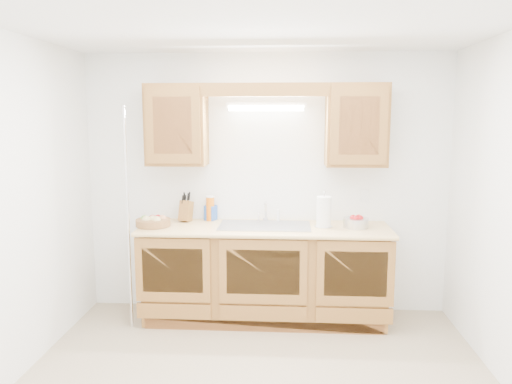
# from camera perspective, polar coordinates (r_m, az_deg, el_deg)

# --- Properties ---
(room) EXTENTS (3.52, 3.50, 2.50)m
(room) POSITION_cam_1_polar(r_m,az_deg,el_deg) (3.38, 0.11, -2.57)
(room) COLOR tan
(room) RESTS_ON ground
(base_cabinets) EXTENTS (2.20, 0.60, 0.86)m
(base_cabinets) POSITION_cam_1_polar(r_m,az_deg,el_deg) (4.74, 0.99, -9.36)
(base_cabinets) COLOR brown
(base_cabinets) RESTS_ON ground
(countertop) EXTENTS (2.30, 0.63, 0.04)m
(countertop) POSITION_cam_1_polar(r_m,az_deg,el_deg) (4.61, 1.00, -4.21)
(countertop) COLOR #E2BD76
(countertop) RESTS_ON base_cabinets
(upper_cabinet_left) EXTENTS (0.55, 0.33, 0.75)m
(upper_cabinet_left) POSITION_cam_1_polar(r_m,az_deg,el_deg) (4.75, -9.02, 7.57)
(upper_cabinet_left) COLOR brown
(upper_cabinet_left) RESTS_ON room
(upper_cabinet_right) EXTENTS (0.55, 0.33, 0.75)m
(upper_cabinet_right) POSITION_cam_1_polar(r_m,az_deg,el_deg) (4.68, 11.40, 7.49)
(upper_cabinet_right) COLOR brown
(upper_cabinet_right) RESTS_ON room
(valance) EXTENTS (2.20, 0.05, 0.12)m
(valance) POSITION_cam_1_polar(r_m,az_deg,el_deg) (4.51, 1.04, 11.62)
(valance) COLOR brown
(valance) RESTS_ON room
(fluorescent_fixture) EXTENTS (0.76, 0.08, 0.08)m
(fluorescent_fixture) POSITION_cam_1_polar(r_m,az_deg,el_deg) (4.73, 1.16, 9.75)
(fluorescent_fixture) COLOR white
(fluorescent_fixture) RESTS_ON room
(sink) EXTENTS (0.84, 0.46, 0.36)m
(sink) POSITION_cam_1_polar(r_m,az_deg,el_deg) (4.64, 1.01, -4.78)
(sink) COLOR #9E9EA3
(sink) RESTS_ON countertop
(wire_shelf_pole) EXTENTS (0.03, 0.03, 2.00)m
(wire_shelf_pole) POSITION_cam_1_polar(r_m,az_deg,el_deg) (4.56, -14.42, -3.10)
(wire_shelf_pole) COLOR silver
(wire_shelf_pole) RESTS_ON ground
(outlet_plate) EXTENTS (0.08, 0.01, 0.12)m
(outlet_plate) POSITION_cam_1_polar(r_m,az_deg,el_deg) (4.91, 12.30, -0.40)
(outlet_plate) COLOR white
(outlet_plate) RESTS_ON room
(fruit_basket) EXTENTS (0.40, 0.40, 0.10)m
(fruit_basket) POSITION_cam_1_polar(r_m,az_deg,el_deg) (4.71, -11.67, -3.32)
(fruit_basket) COLOR #9D703F
(fruit_basket) RESTS_ON countertop
(knife_block) EXTENTS (0.14, 0.18, 0.29)m
(knife_block) POSITION_cam_1_polar(r_m,az_deg,el_deg) (4.87, -8.01, -2.11)
(knife_block) COLOR brown
(knife_block) RESTS_ON countertop
(orange_canister) EXTENTS (0.08, 0.08, 0.24)m
(orange_canister) POSITION_cam_1_polar(r_m,az_deg,el_deg) (4.86, -5.25, -1.87)
(orange_canister) COLOR orange
(orange_canister) RESTS_ON countertop
(soap_bottle) EXTENTS (0.13, 0.13, 0.22)m
(soap_bottle) POSITION_cam_1_polar(r_m,az_deg,el_deg) (4.89, -5.21, -1.97)
(soap_bottle) COLOR #2350B1
(soap_bottle) RESTS_ON countertop
(sponge) EXTENTS (0.10, 0.06, 0.02)m
(sponge) POSITION_cam_1_polar(r_m,az_deg,el_deg) (4.85, 7.52, -3.30)
(sponge) COLOR #CC333F
(sponge) RESTS_ON countertop
(paper_towel) EXTENTS (0.17, 0.17, 0.34)m
(paper_towel) POSITION_cam_1_polar(r_m,az_deg,el_deg) (4.59, 7.76, -2.30)
(paper_towel) COLOR silver
(paper_towel) RESTS_ON countertop
(apple_bowl) EXTENTS (0.24, 0.24, 0.12)m
(apple_bowl) POSITION_cam_1_polar(r_m,az_deg,el_deg) (4.65, 11.36, -3.38)
(apple_bowl) COLOR silver
(apple_bowl) RESTS_ON countertop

